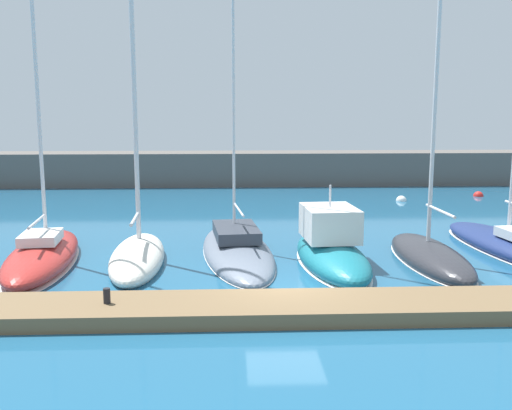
{
  "coord_description": "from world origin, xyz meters",
  "views": [
    {
      "loc": [
        -1.72,
        -17.72,
        5.85
      ],
      "look_at": [
        -0.76,
        4.13,
        2.25
      ],
      "focal_mm": 40.21,
      "sensor_mm": 36.0,
      "label": 1
    }
  ],
  "objects_px": {
    "sailboat_slate_fourth": "(237,249)",
    "sailboat_red_second": "(43,254)",
    "mooring_buoy_white": "(401,201)",
    "dock_bollard": "(107,296)",
    "sailboat_ivory_third": "(138,253)",
    "motorboat_teal_fifth": "(331,250)",
    "mooring_buoy_red": "(478,196)",
    "sailboat_charcoal_sixth": "(430,255)"
  },
  "relations": [
    {
      "from": "mooring_buoy_white",
      "to": "sailboat_charcoal_sixth",
      "type": "bearing_deg",
      "value": -102.71
    },
    {
      "from": "motorboat_teal_fifth",
      "to": "mooring_buoy_white",
      "type": "height_order",
      "value": "motorboat_teal_fifth"
    },
    {
      "from": "sailboat_red_second",
      "to": "dock_bollard",
      "type": "height_order",
      "value": "sailboat_red_second"
    },
    {
      "from": "sailboat_red_second",
      "to": "sailboat_slate_fourth",
      "type": "bearing_deg",
      "value": -86.57
    },
    {
      "from": "sailboat_ivory_third",
      "to": "mooring_buoy_red",
      "type": "bearing_deg",
      "value": -54.25
    },
    {
      "from": "sailboat_slate_fourth",
      "to": "dock_bollard",
      "type": "distance_m",
      "value": 8.19
    },
    {
      "from": "sailboat_charcoal_sixth",
      "to": "mooring_buoy_red",
      "type": "relative_size",
      "value": 20.72
    },
    {
      "from": "dock_bollard",
      "to": "mooring_buoy_red",
      "type": "bearing_deg",
      "value": 47.77
    },
    {
      "from": "mooring_buoy_red",
      "to": "dock_bollard",
      "type": "bearing_deg",
      "value": -132.23
    },
    {
      "from": "sailboat_ivory_third",
      "to": "motorboat_teal_fifth",
      "type": "xyz_separation_m",
      "value": [
        7.46,
        -0.4,
        0.15
      ]
    },
    {
      "from": "sailboat_slate_fourth",
      "to": "mooring_buoy_white",
      "type": "bearing_deg",
      "value": -44.48
    },
    {
      "from": "sailboat_red_second",
      "to": "sailboat_slate_fourth",
      "type": "height_order",
      "value": "sailboat_slate_fourth"
    },
    {
      "from": "sailboat_slate_fourth",
      "to": "mooring_buoy_red",
      "type": "height_order",
      "value": "sailboat_slate_fourth"
    },
    {
      "from": "sailboat_red_second",
      "to": "mooring_buoy_white",
      "type": "relative_size",
      "value": 19.15
    },
    {
      "from": "mooring_buoy_white",
      "to": "dock_bollard",
      "type": "distance_m",
      "value": 25.68
    },
    {
      "from": "sailboat_ivory_third",
      "to": "sailboat_slate_fourth",
      "type": "xyz_separation_m",
      "value": [
        3.86,
        1.33,
        -0.2
      ]
    },
    {
      "from": "sailboat_slate_fourth",
      "to": "dock_bollard",
      "type": "xyz_separation_m",
      "value": [
        -3.78,
        -7.25,
        0.43
      ]
    },
    {
      "from": "dock_bollard",
      "to": "sailboat_slate_fourth",
      "type": "bearing_deg",
      "value": 62.48
    },
    {
      "from": "mooring_buoy_white",
      "to": "dock_bollard",
      "type": "relative_size",
      "value": 1.55
    },
    {
      "from": "dock_bollard",
      "to": "motorboat_teal_fifth",
      "type": "bearing_deg",
      "value": 36.77
    },
    {
      "from": "sailboat_ivory_third",
      "to": "motorboat_teal_fifth",
      "type": "relative_size",
      "value": 2.04
    },
    {
      "from": "sailboat_charcoal_sixth",
      "to": "mooring_buoy_white",
      "type": "relative_size",
      "value": 20.7
    },
    {
      "from": "sailboat_ivory_third",
      "to": "mooring_buoy_white",
      "type": "xyz_separation_m",
      "value": [
        14.84,
        15.09,
        -0.43
      ]
    },
    {
      "from": "sailboat_red_second",
      "to": "sailboat_charcoal_sixth",
      "type": "height_order",
      "value": "sailboat_charcoal_sixth"
    },
    {
      "from": "motorboat_teal_fifth",
      "to": "dock_bollard",
      "type": "bearing_deg",
      "value": 123.02
    },
    {
      "from": "sailboat_red_second",
      "to": "mooring_buoy_white",
      "type": "distance_m",
      "value": 23.82
    },
    {
      "from": "sailboat_red_second",
      "to": "sailboat_ivory_third",
      "type": "relative_size",
      "value": 0.89
    },
    {
      "from": "sailboat_ivory_third",
      "to": "mooring_buoy_red",
      "type": "height_order",
      "value": "sailboat_ivory_third"
    },
    {
      "from": "sailboat_slate_fourth",
      "to": "motorboat_teal_fifth",
      "type": "height_order",
      "value": "sailboat_slate_fourth"
    },
    {
      "from": "sailboat_slate_fourth",
      "to": "sailboat_red_second",
      "type": "bearing_deg",
      "value": 93.69
    },
    {
      "from": "sailboat_red_second",
      "to": "sailboat_ivory_third",
      "type": "distance_m",
      "value": 3.64
    },
    {
      "from": "sailboat_charcoal_sixth",
      "to": "mooring_buoy_white",
      "type": "bearing_deg",
      "value": -13.76
    },
    {
      "from": "mooring_buoy_red",
      "to": "sailboat_ivory_third",
      "type": "bearing_deg",
      "value": -140.89
    },
    {
      "from": "mooring_buoy_white",
      "to": "mooring_buoy_red",
      "type": "height_order",
      "value": "same"
    },
    {
      "from": "sailboat_red_second",
      "to": "sailboat_charcoal_sixth",
      "type": "bearing_deg",
      "value": -97.7
    },
    {
      "from": "sailboat_ivory_third",
      "to": "motorboat_teal_fifth",
      "type": "distance_m",
      "value": 7.47
    },
    {
      "from": "sailboat_slate_fourth",
      "to": "mooring_buoy_white",
      "type": "distance_m",
      "value": 17.6
    },
    {
      "from": "motorboat_teal_fifth",
      "to": "mooring_buoy_red",
      "type": "xyz_separation_m",
      "value": [
        13.33,
        17.3,
        -0.58
      ]
    },
    {
      "from": "sailboat_charcoal_sixth",
      "to": "dock_bollard",
      "type": "xyz_separation_m",
      "value": [
        -11.27,
        -5.58,
        0.36
      ]
    },
    {
      "from": "motorboat_teal_fifth",
      "to": "sailboat_charcoal_sixth",
      "type": "height_order",
      "value": "sailboat_charcoal_sixth"
    },
    {
      "from": "sailboat_ivory_third",
      "to": "motorboat_teal_fifth",
      "type": "height_order",
      "value": "sailboat_ivory_third"
    },
    {
      "from": "sailboat_ivory_third",
      "to": "mooring_buoy_white",
      "type": "relative_size",
      "value": 21.61
    }
  ]
}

